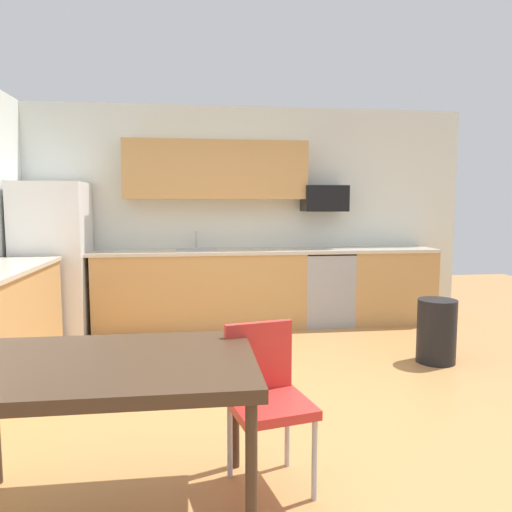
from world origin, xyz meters
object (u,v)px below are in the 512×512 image
chair_near_table (266,391)px  trash_bin (437,331)px  dining_table (103,374)px  oven_range (325,287)px  refrigerator (53,259)px  microwave (324,199)px

chair_near_table → trash_bin: (1.90, 1.76, -0.20)m
dining_table → oven_range: bearing=60.4°
dining_table → trash_bin: size_ratio=2.33×
refrigerator → oven_range: refrigerator is taller
microwave → chair_near_table: 3.86m
microwave → trash_bin: size_ratio=0.90×
dining_table → chair_near_table: bearing=15.9°
chair_near_table → trash_bin: bearing=42.9°
dining_table → microwave: bearing=61.1°
dining_table → trash_bin: dining_table is taller
oven_range → trash_bin: (0.63, -1.63, -0.16)m
refrigerator → dining_table: 3.73m
chair_near_table → oven_range: bearing=69.6°
trash_bin → chair_near_table: bearing=-137.1°
trash_bin → microwave: bearing=110.1°
dining_table → chair_near_table: chair_near_table is taller
oven_range → dining_table: size_ratio=0.65×
microwave → refrigerator: bearing=-176.8°
microwave → dining_table: (-2.05, -3.72, -0.85)m
refrigerator → microwave: 3.30m
dining_table → trash_bin: bearing=36.5°
microwave → oven_range: bearing=-90.0°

